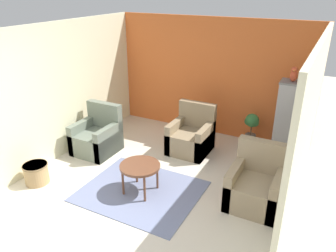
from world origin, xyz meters
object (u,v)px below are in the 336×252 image
(coffee_table, at_px, (140,168))
(armchair_middle, at_px, (191,137))
(armchair_right, at_px, (256,186))
(birdcage, at_px, (286,123))
(potted_plant, at_px, (251,127))
(parrot, at_px, (294,74))
(wicker_basket, at_px, (36,173))
(armchair_left, at_px, (97,137))

(coffee_table, height_order, armchair_middle, armchair_middle)
(armchair_right, height_order, birdcage, birdcage)
(birdcage, bearing_deg, potted_plant, 167.10)
(parrot, bearing_deg, wicker_basket, -140.84)
(armchair_left, relative_size, parrot, 3.46)
(wicker_basket, bearing_deg, armchair_right, 18.41)
(armchair_left, height_order, parrot, parrot)
(potted_plant, bearing_deg, wicker_basket, -133.35)
(armchair_right, bearing_deg, armchair_middle, 144.03)
(armchair_right, relative_size, birdcage, 0.62)
(coffee_table, xyz_separation_m, armchair_right, (1.63, 0.52, -0.14))
(armchair_left, bearing_deg, armchair_middle, 28.18)
(armchair_right, bearing_deg, coffee_table, -162.19)
(birdcage, bearing_deg, coffee_table, -128.58)
(armchair_middle, relative_size, wicker_basket, 2.29)
(coffee_table, xyz_separation_m, armchair_left, (-1.44, 0.77, -0.14))
(armchair_left, xyz_separation_m, parrot, (3.17, 1.41, 1.28))
(parrot, xyz_separation_m, wicker_basket, (-3.36, -2.74, -1.39))
(armchair_middle, xyz_separation_m, wicker_basket, (-1.76, -2.17, -0.11))
(armchair_right, xyz_separation_m, parrot, (0.10, 1.65, 1.28))
(armchair_middle, bearing_deg, parrot, 19.45)
(parrot, distance_m, potted_plant, 1.33)
(armchair_middle, height_order, potted_plant, armchair_middle)
(potted_plant, bearing_deg, coffee_table, -115.23)
(armchair_middle, relative_size, birdcage, 0.62)
(coffee_table, relative_size, birdcage, 0.42)
(coffee_table, distance_m, wicker_basket, 1.74)
(armchair_middle, xyz_separation_m, parrot, (1.60, 0.56, 1.28))
(armchair_right, distance_m, wicker_basket, 3.44)
(armchair_left, relative_size, wicker_basket, 2.29)
(wicker_basket, bearing_deg, coffee_table, 19.01)
(birdcage, height_order, potted_plant, birdcage)
(armchair_right, height_order, potted_plant, armchair_right)
(potted_plant, bearing_deg, birdcage, -12.90)
(armchair_right, xyz_separation_m, birdcage, (0.10, 1.65, 0.40))
(birdcage, height_order, parrot, parrot)
(birdcage, bearing_deg, wicker_basket, -140.86)
(armchair_middle, bearing_deg, potted_plant, 36.50)
(coffee_table, relative_size, parrot, 2.35)
(parrot, bearing_deg, potted_plant, 167.29)
(birdcage, bearing_deg, armchair_left, -156.10)
(coffee_table, height_order, birdcage, birdcage)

